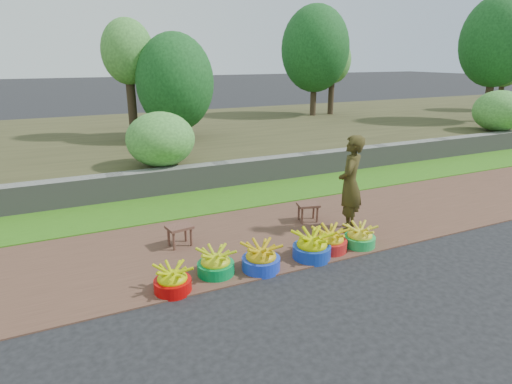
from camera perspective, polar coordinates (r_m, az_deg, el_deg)
name	(u,v)px	position (r m, az deg, el deg)	size (l,w,h in m)	color
ground_plane	(325,265)	(6.11, 9.18, -9.54)	(120.00, 120.00, 0.00)	black
dirt_shoulder	(282,232)	(7.07, 3.50, -5.36)	(80.00, 2.50, 0.02)	brown
grass_verge	(235,197)	(8.76, -2.77, -0.67)	(80.00, 1.50, 0.04)	#357216
retaining_wall	(220,175)	(9.44, -4.78, 2.27)	(80.00, 0.35, 0.55)	slate
earth_bank	(166,139)	(14.04, -11.90, 6.94)	(80.00, 10.00, 0.50)	#3F3D21
vegetation	(168,62)	(12.87, -11.65, 16.65)	(35.95, 7.91, 4.46)	#332719
basin_a	(172,280)	(5.43, -11.07, -11.50)	(0.46, 0.46, 0.34)	#B90606
basin_b	(216,264)	(5.73, -5.40, -9.50)	(0.49, 0.49, 0.37)	#047E38
basin_c	(261,258)	(5.82, 0.67, -8.86)	(0.52, 0.52, 0.39)	#1936C5
basin_d	(312,247)	(6.18, 7.45, -7.24)	(0.55, 0.55, 0.41)	#1336A4
basin_e	(330,241)	(6.44, 9.84, -6.43)	(0.50, 0.50, 0.38)	#B01C1B
basin_f	(360,237)	(6.69, 13.65, -5.85)	(0.47, 0.47, 0.35)	green
stool_left	(179,230)	(6.55, -10.17, -5.00)	(0.41, 0.33, 0.32)	brown
stool_right	(308,207)	(7.46, 6.97, -2.03)	(0.41, 0.35, 0.32)	brown
vendor_woman	(350,184)	(7.04, 12.45, 1.07)	(0.58, 0.38, 1.58)	black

